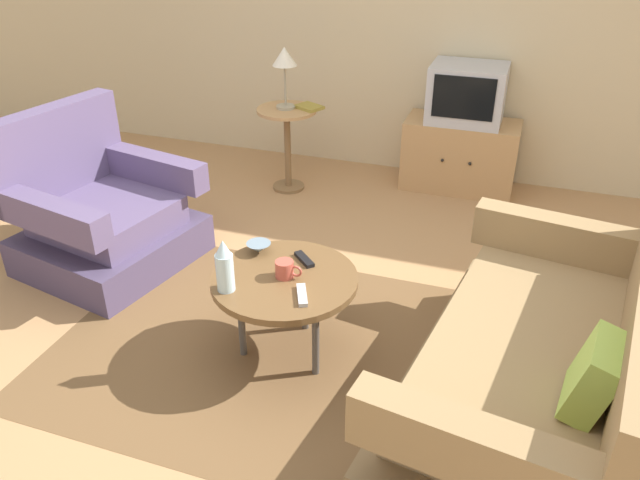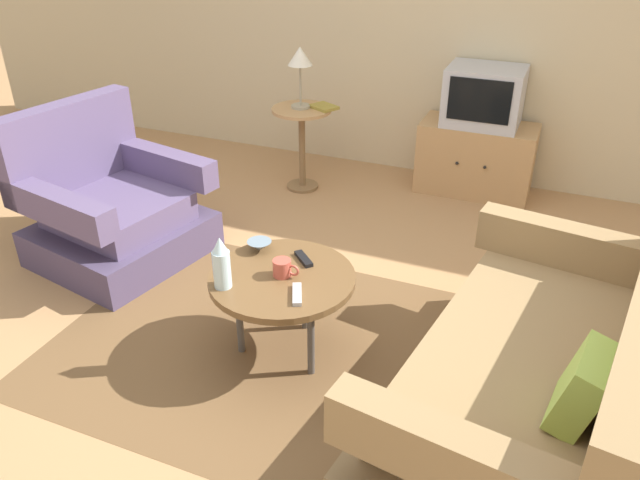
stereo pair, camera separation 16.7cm
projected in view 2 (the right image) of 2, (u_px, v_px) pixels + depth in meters
ground_plane at (292, 342)px, 3.31m from camera, size 16.00×16.00×0.00m
back_wall at (430, 2)px, 4.73m from camera, size 9.00×0.12×2.70m
area_rug at (285, 350)px, 3.25m from camera, size 2.38×1.72×0.00m
armchair at (111, 210)px, 3.98m from camera, size 1.06×1.10×0.96m
couch at (533, 380)px, 2.64m from camera, size 1.18×1.85×0.86m
coffee_table at (282, 282)px, 3.05m from camera, size 0.72×0.72×0.46m
side_table at (302, 132)px, 4.80m from camera, size 0.45×0.45×0.65m
tv_stand at (476, 158)px, 4.84m from camera, size 0.86×0.44×0.55m
television at (484, 96)px, 4.61m from camera, size 0.55×0.44×0.43m
table_lamp at (300, 61)px, 4.55m from camera, size 0.18×0.18×0.45m
vase at (221, 263)px, 2.88m from camera, size 0.08×0.08×0.26m
mug at (283, 268)px, 3.00m from camera, size 0.14×0.09×0.09m
bowl at (259, 246)px, 3.22m from camera, size 0.13×0.13×0.05m
tv_remote_dark at (304, 259)px, 3.14m from camera, size 0.14×0.13×0.02m
tv_remote_silver at (297, 294)px, 2.87m from camera, size 0.11×0.17×0.02m
book at (324, 107)px, 4.70m from camera, size 0.24×0.22×0.02m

